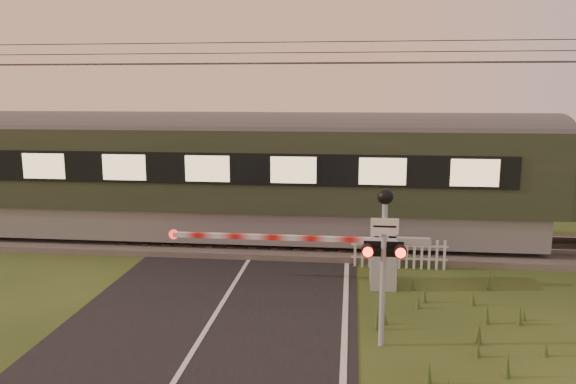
# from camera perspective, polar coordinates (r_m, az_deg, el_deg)

# --- Properties ---
(ground) EXTENTS (160.00, 160.00, 0.00)m
(ground) POSITION_cam_1_polar(r_m,az_deg,el_deg) (11.53, -8.47, -13.99)
(ground) COLOR #273C17
(ground) RESTS_ON ground
(road) EXTENTS (6.00, 140.00, 0.03)m
(road) POSITION_cam_1_polar(r_m,az_deg,el_deg) (11.32, -8.69, -14.42)
(road) COLOR black
(road) RESTS_ON ground
(track_bed) EXTENTS (140.00, 3.40, 0.39)m
(track_bed) POSITION_cam_1_polar(r_m,az_deg,el_deg) (17.51, -3.01, -5.15)
(track_bed) COLOR #47423D
(track_bed) RESTS_ON ground
(overhead_wires) EXTENTS (120.00, 0.62, 0.62)m
(overhead_wires) POSITION_cam_1_polar(r_m,az_deg,el_deg) (16.91, -3.20, 13.67)
(overhead_wires) COLOR black
(overhead_wires) RESTS_ON ground
(train) EXTENTS (40.42, 2.79, 3.76)m
(train) POSITION_cam_1_polar(r_m,az_deg,el_deg) (17.99, 27.04, 0.99)
(train) COLOR slate
(train) RESTS_ON ground
(boom_gate) EXTENTS (6.49, 0.94, 1.25)m
(boom_gate) POSITION_cam_1_polar(r_m,az_deg,el_deg) (13.98, 8.63, -6.65)
(boom_gate) COLOR gray
(boom_gate) RESTS_ON ground
(crossing_signal) EXTENTS (0.76, 0.34, 3.00)m
(crossing_signal) POSITION_cam_1_polar(r_m,az_deg,el_deg) (10.35, 9.73, -4.75)
(crossing_signal) COLOR gray
(crossing_signal) RESTS_ON ground
(picket_fence) EXTENTS (2.56, 0.07, 0.81)m
(picket_fence) POSITION_cam_1_polar(r_m,az_deg,el_deg) (15.42, 11.25, -6.16)
(picket_fence) COLOR silver
(picket_fence) RESTS_ON ground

